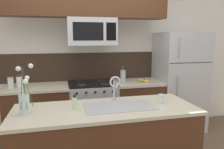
% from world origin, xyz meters
% --- Properties ---
extents(rear_partition, '(5.20, 0.10, 2.60)m').
position_xyz_m(rear_partition, '(0.30, 1.28, 1.30)').
color(rear_partition, silver).
rests_on(rear_partition, ground).
extents(splash_band, '(3.43, 0.01, 0.48)m').
position_xyz_m(splash_band, '(0.00, 1.22, 1.15)').
color(splash_band, '#332319').
rests_on(splash_band, rear_partition).
extents(back_counter_left, '(0.97, 0.65, 0.91)m').
position_xyz_m(back_counter_left, '(-0.85, 0.90, 0.46)').
color(back_counter_left, '#4C2B19').
rests_on(back_counter_left, ground).
extents(back_counter_right, '(0.82, 0.65, 0.91)m').
position_xyz_m(back_counter_right, '(0.78, 0.90, 0.46)').
color(back_counter_right, '#4C2B19').
rests_on(back_counter_right, ground).
extents(stove_range, '(0.76, 0.64, 0.93)m').
position_xyz_m(stove_range, '(0.00, 0.90, 0.46)').
color(stove_range, '#B7BABF').
rests_on(stove_range, ground).
extents(microwave, '(0.74, 0.40, 0.41)m').
position_xyz_m(microwave, '(0.00, 0.88, 1.74)').
color(microwave, '#B7BABF').
extents(refrigerator, '(0.81, 0.74, 1.74)m').
position_xyz_m(refrigerator, '(1.58, 0.92, 0.87)').
color(refrigerator, '#B7BABF').
rests_on(refrigerator, ground).
extents(storage_jar_tall, '(0.08, 0.08, 0.16)m').
position_xyz_m(storage_jar_tall, '(-1.22, 0.89, 0.99)').
color(storage_jar_tall, silver).
rests_on(storage_jar_tall, back_counter_left).
extents(storage_jar_medium, '(0.10, 0.10, 0.18)m').
position_xyz_m(storage_jar_medium, '(-1.10, 0.93, 1.00)').
color(storage_jar_medium, silver).
rests_on(storage_jar_medium, back_counter_left).
extents(banana_bunch, '(0.19, 0.15, 0.08)m').
position_xyz_m(banana_bunch, '(0.88, 0.84, 0.93)').
color(banana_bunch, yellow).
rests_on(banana_bunch, back_counter_right).
extents(french_press, '(0.09, 0.09, 0.27)m').
position_xyz_m(french_press, '(0.54, 0.96, 1.01)').
color(french_press, silver).
rests_on(french_press, back_counter_right).
extents(island_counter, '(1.96, 0.75, 0.91)m').
position_xyz_m(island_counter, '(-0.04, -0.35, 0.46)').
color(island_counter, '#4C2B19').
rests_on(island_counter, ground).
extents(kitchen_sink, '(0.76, 0.40, 0.16)m').
position_xyz_m(kitchen_sink, '(0.11, -0.35, 0.84)').
color(kitchen_sink, '#ADAFB5').
rests_on(kitchen_sink, island_counter).
extents(sink_faucet, '(0.14, 0.14, 0.31)m').
position_xyz_m(sink_faucet, '(0.11, -0.15, 1.11)').
color(sink_faucet, '#B7BABF').
rests_on(sink_faucet, island_counter).
extents(dish_soap_bottle, '(0.06, 0.05, 0.16)m').
position_xyz_m(dish_soap_bottle, '(-0.36, -0.33, 0.98)').
color(dish_soap_bottle, beige).
rests_on(dish_soap_bottle, island_counter).
extents(drinking_glass, '(0.08, 0.08, 0.10)m').
position_xyz_m(drinking_glass, '(0.61, -0.34, 0.96)').
color(drinking_glass, silver).
rests_on(drinking_glass, island_counter).
extents(flower_vase, '(0.15, 0.13, 0.50)m').
position_xyz_m(flower_vase, '(-0.84, -0.36, 1.04)').
color(flower_vase, silver).
rests_on(flower_vase, island_counter).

